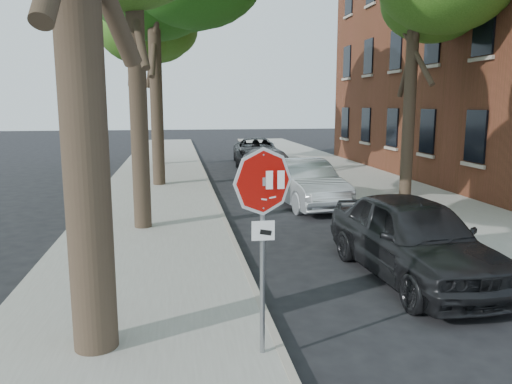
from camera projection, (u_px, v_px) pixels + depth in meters
ground at (315, 357)px, 6.46m from camera, size 120.00×120.00×0.00m
sidewalk_left at (155, 195)px, 17.73m from camera, size 4.00×55.00×0.12m
sidewalk_right at (381, 188)px, 19.06m from camera, size 4.00×55.00×0.12m
curb_left at (212, 193)px, 18.05m from camera, size 0.12×55.00×0.13m
curb_right at (329, 190)px, 18.74m from camera, size 0.12×55.00×0.13m
stop_sign at (263, 212)px, 5.99m from camera, size 0.76×0.34×2.61m
tree_far at (152, 25)px, 25.31m from camera, size 5.29×4.91×9.33m
car_a at (413, 238)px, 9.26m from camera, size 2.09×4.68×1.56m
car_b at (304, 183)px, 16.03m from camera, size 2.07×4.62×1.47m
car_c at (270, 166)px, 20.76m from camera, size 2.24×4.82×1.36m
car_d at (256, 151)px, 27.07m from camera, size 2.78×5.30×1.42m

